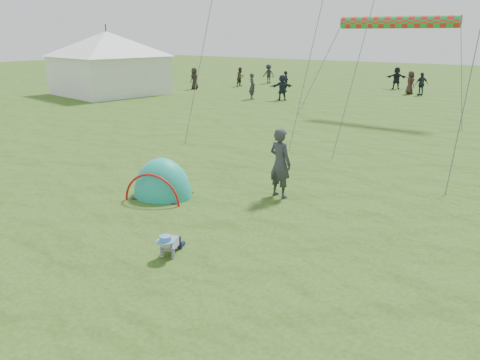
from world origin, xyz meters
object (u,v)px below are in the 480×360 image
Objects in this scene: crawling_toddler at (170,243)px; popup_tent at (163,196)px; standing_adult at (280,163)px; event_marquee at (108,61)px.

crawling_toddler is 0.31× the size of popup_tent.
crawling_toddler is 3.79m from popup_tent.
standing_adult reaches higher than popup_tent.
popup_tent is 3.45m from standing_adult.
crawling_toddler is at bearing -28.63° from event_marquee.
popup_tent is 0.31× the size of event_marquee.
event_marquee reaches higher than popup_tent.
standing_adult is at bearing 69.41° from crawling_toddler.
event_marquee is (-22.71, 17.18, 2.19)m from crawling_toddler.
standing_adult is (-0.05, 4.47, 0.72)m from crawling_toddler.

